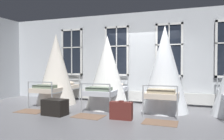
{
  "coord_description": "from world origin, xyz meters",
  "views": [
    {
      "loc": [
        1.53,
        -6.43,
        1.37
      ],
      "look_at": [
        -0.73,
        0.01,
        1.19
      ],
      "focal_mm": 34.71,
      "sensor_mm": 36.0,
      "label": 1
    }
  ],
  "objects_px": {
    "cot_first": "(56,70)",
    "suitcase_dark": "(121,111)",
    "cot_second": "(107,73)",
    "travel_trunk": "(55,107)",
    "cot_third": "(165,70)"
  },
  "relations": [
    {
      "from": "cot_third",
      "to": "suitcase_dark",
      "type": "xyz_separation_m",
      "value": [
        -0.91,
        -1.37,
        -0.99
      ]
    },
    {
      "from": "suitcase_dark",
      "to": "cot_third",
      "type": "bearing_deg",
      "value": 55.45
    },
    {
      "from": "suitcase_dark",
      "to": "cot_second",
      "type": "bearing_deg",
      "value": 122.44
    },
    {
      "from": "cot_first",
      "to": "cot_third",
      "type": "height_order",
      "value": "cot_third"
    },
    {
      "from": "cot_second",
      "to": "suitcase_dark",
      "type": "height_order",
      "value": "cot_second"
    },
    {
      "from": "cot_second",
      "to": "suitcase_dark",
      "type": "bearing_deg",
      "value": -146.41
    },
    {
      "from": "cot_second",
      "to": "travel_trunk",
      "type": "xyz_separation_m",
      "value": [
        -0.97,
        -1.45,
        -0.89
      ]
    },
    {
      "from": "cot_second",
      "to": "cot_third",
      "type": "relative_size",
      "value": 0.91
    },
    {
      "from": "suitcase_dark",
      "to": "travel_trunk",
      "type": "height_order",
      "value": "suitcase_dark"
    },
    {
      "from": "cot_first",
      "to": "suitcase_dark",
      "type": "bearing_deg",
      "value": -117.68
    },
    {
      "from": "suitcase_dark",
      "to": "travel_trunk",
      "type": "xyz_separation_m",
      "value": [
        -1.82,
        -0.15,
        -0.01
      ]
    },
    {
      "from": "travel_trunk",
      "to": "suitcase_dark",
      "type": "bearing_deg",
      "value": 4.64
    },
    {
      "from": "cot_third",
      "to": "travel_trunk",
      "type": "bearing_deg",
      "value": 120.63
    },
    {
      "from": "cot_first",
      "to": "cot_second",
      "type": "distance_m",
      "value": 1.93
    },
    {
      "from": "cot_first",
      "to": "suitcase_dark",
      "type": "distance_m",
      "value": 3.25
    }
  ]
}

